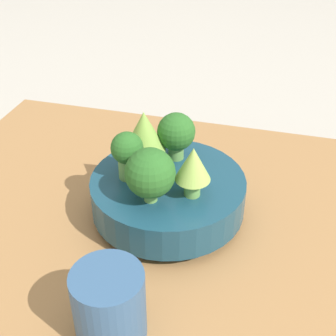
% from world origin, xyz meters
% --- Properties ---
extents(ground_plane, '(6.00, 6.00, 0.00)m').
position_xyz_m(ground_plane, '(0.00, 0.00, 0.00)').
color(ground_plane, '#ADA89E').
extents(table, '(0.91, 0.66, 0.05)m').
position_xyz_m(table, '(0.00, 0.00, 0.02)').
color(table, '#9E7042').
rests_on(table, ground_plane).
extents(bowl, '(0.23, 0.23, 0.07)m').
position_xyz_m(bowl, '(-0.04, 0.03, 0.09)').
color(bowl, navy).
rests_on(bowl, table).
extents(romanesco_piece_near, '(0.05, 0.05, 0.08)m').
position_xyz_m(romanesco_piece_near, '(0.01, -0.00, 0.16)').
color(romanesco_piece_near, '#6BA34C').
rests_on(romanesco_piece_near, bowl).
extents(broccoli_floret_left, '(0.05, 0.05, 0.07)m').
position_xyz_m(broccoli_floret_left, '(-0.09, 0.02, 0.16)').
color(broccoli_floret_left, '#609347').
rests_on(broccoli_floret_left, bowl).
extents(romanesco_piece_far, '(0.06, 0.06, 0.09)m').
position_xyz_m(romanesco_piece_far, '(-0.08, 0.06, 0.17)').
color(romanesco_piece_far, '#609347').
rests_on(romanesco_piece_far, bowl).
extents(broccoli_floret_back, '(0.06, 0.06, 0.08)m').
position_xyz_m(broccoli_floret_back, '(-0.04, 0.09, 0.16)').
color(broccoli_floret_back, '#609347').
rests_on(broccoli_floret_back, bowl).
extents(broccoli_floret_front, '(0.07, 0.07, 0.08)m').
position_xyz_m(broccoli_floret_front, '(-0.05, -0.03, 0.16)').
color(broccoli_floret_front, '#6BA34C').
rests_on(broccoli_floret_front, bowl).
extents(cup, '(0.08, 0.08, 0.09)m').
position_xyz_m(cup, '(-0.04, -0.20, 0.10)').
color(cup, '#33567F').
rests_on(cup, table).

